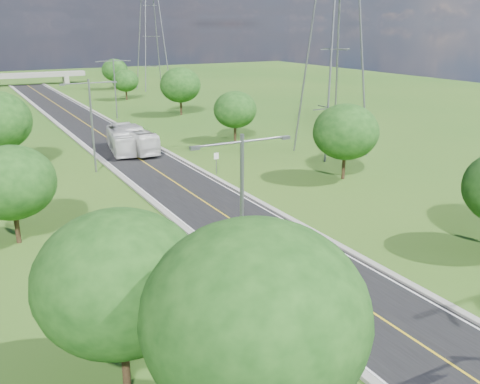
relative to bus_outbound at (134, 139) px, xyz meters
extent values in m
plane|color=#255417|center=(-0.80, 7.51, -1.60)|extent=(260.00, 260.00, 0.00)
cube|color=black|center=(-0.80, 13.51, -1.57)|extent=(8.00, 150.00, 0.06)
cube|color=gray|center=(-5.05, 13.51, -1.49)|extent=(0.50, 150.00, 0.22)
cube|color=gray|center=(3.45, 13.51, -1.49)|extent=(0.50, 150.00, 0.22)
cylinder|color=slate|center=(4.40, -14.49, -0.40)|extent=(0.08, 0.08, 2.40)
cube|color=white|center=(4.40, -14.52, 0.40)|extent=(0.55, 0.04, 0.70)
cube|color=gray|center=(9.20, 87.51, -0.60)|extent=(1.20, 3.00, 2.00)
cube|color=gray|center=(-0.80, 87.51, 1.00)|extent=(30.00, 3.00, 1.20)
cylinder|color=slate|center=(-6.80, -40.49, 3.40)|extent=(0.22, 0.22, 10.00)
cylinder|color=slate|center=(-8.20, -40.49, 8.00)|extent=(2.80, 0.12, 0.12)
cylinder|color=slate|center=(-5.40, -40.49, 8.00)|extent=(2.80, 0.12, 0.12)
cube|color=slate|center=(-9.50, -40.49, 7.95)|extent=(0.50, 0.25, 0.18)
cube|color=slate|center=(-4.10, -40.49, 7.95)|extent=(0.50, 0.25, 0.18)
cylinder|color=slate|center=(-6.80, -7.49, 3.40)|extent=(0.22, 0.22, 10.00)
cylinder|color=slate|center=(-8.20, -7.49, 8.00)|extent=(2.80, 0.12, 0.12)
cylinder|color=slate|center=(-5.40, -7.49, 8.00)|extent=(2.80, 0.12, 0.12)
cube|color=slate|center=(-9.50, -7.49, 7.95)|extent=(0.50, 0.25, 0.18)
cube|color=slate|center=(-4.10, -7.49, 7.95)|extent=(0.50, 0.25, 0.18)
cylinder|color=slate|center=(5.20, 25.51, 3.40)|extent=(0.22, 0.22, 10.00)
cylinder|color=slate|center=(3.80, 25.51, 8.00)|extent=(2.80, 0.12, 0.12)
cylinder|color=slate|center=(6.60, 25.51, 8.00)|extent=(2.80, 0.12, 0.12)
cube|color=slate|center=(2.50, 25.51, 7.95)|extent=(0.50, 0.25, 0.18)
cube|color=slate|center=(7.90, 25.51, 7.95)|extent=(0.50, 0.25, 0.18)
cylinder|color=black|center=(-14.80, -44.49, -0.07)|extent=(0.36, 0.36, 3.06)
ellipsoid|color=#153E10|center=(-14.80, -44.49, 3.67)|extent=(7.14, 7.14, 6.07)
cylinder|color=black|center=(-16.80, -24.49, -0.25)|extent=(0.36, 0.36, 2.70)
ellipsoid|color=#153E10|center=(-16.80, -24.49, 3.05)|extent=(6.30, 6.30, 5.36)
cylinder|color=black|center=(-15.80, -2.49, 0.02)|extent=(0.36, 0.36, 3.24)
ellipsoid|color=#153E10|center=(-11.80, -50.49, 4.29)|extent=(7.98, 7.98, 6.78)
cylinder|color=black|center=(15.20, -22.49, -0.16)|extent=(0.36, 0.36, 2.88)
ellipsoid|color=#153E10|center=(15.20, -22.49, 3.36)|extent=(6.72, 6.72, 5.71)
cylinder|color=black|center=(14.20, -0.49, -0.34)|extent=(0.36, 0.36, 2.52)
ellipsoid|color=#153E10|center=(14.20, -0.49, 2.74)|extent=(5.88, 5.88, 5.00)
cylinder|color=black|center=(16.20, 23.51, -0.07)|extent=(0.36, 0.36, 3.06)
ellipsoid|color=#153E10|center=(16.20, 23.51, 3.67)|extent=(7.14, 7.14, 6.07)
cylinder|color=black|center=(13.70, 47.51, -0.43)|extent=(0.36, 0.36, 2.34)
ellipsoid|color=#153E10|center=(13.70, 47.51, 2.43)|extent=(5.46, 5.46, 4.64)
cylinder|color=black|center=(17.20, 67.51, -0.25)|extent=(0.36, 0.36, 2.70)
ellipsoid|color=#153E10|center=(17.20, 67.51, 3.05)|extent=(6.30, 6.30, 5.36)
imported|color=white|center=(0.00, 0.00, 0.00)|extent=(3.07, 11.15, 3.08)
imported|color=white|center=(-1.60, 0.50, -0.12)|extent=(3.98, 10.42, 2.83)
camera|label=1|loc=(-20.00, -64.40, 13.86)|focal=40.00mm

